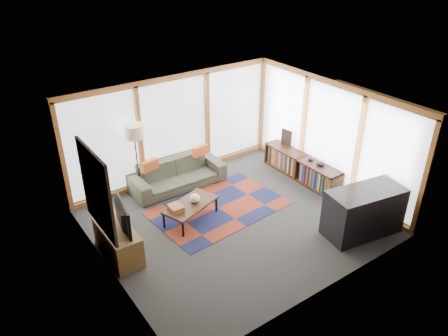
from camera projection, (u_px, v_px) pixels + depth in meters
ground at (235, 221)px, 9.27m from camera, size 5.50×5.50×0.00m
room_envelope at (239, 140)px, 9.19m from camera, size 5.52×5.02×2.62m
rug at (219, 208)px, 9.70m from camera, size 2.99×2.05×0.01m
sofa at (178, 174)px, 10.39m from camera, size 2.29×0.94×0.66m
pillow_left at (150, 165)px, 9.83m from camera, size 0.44×0.21×0.23m
pillow_right at (200, 151)px, 10.49m from camera, size 0.44×0.20×0.23m
floor_lamp at (137, 160)px, 9.86m from camera, size 0.44×0.44×1.73m
coffee_table at (191, 212)px, 9.22m from camera, size 1.32×0.95×0.40m
book_stack at (176, 208)px, 8.90m from camera, size 0.26×0.32×0.10m
vase at (195, 198)px, 9.14m from camera, size 0.25×0.25×0.19m
bookshelf at (301, 168)px, 10.75m from camera, size 0.42×2.33×0.58m
bowl_a at (321, 163)px, 10.21m from camera, size 0.25×0.25×0.11m
bowl_b at (311, 159)px, 10.44m from camera, size 0.16×0.16×0.08m
shelf_picture at (286, 138)px, 11.13m from camera, size 0.08×0.32×0.42m
tv_console at (118, 242)px, 8.16m from camera, size 0.51×1.23×0.61m
television at (118, 216)px, 7.88m from camera, size 0.31×0.96×0.55m
bar_counter at (364, 212)px, 8.70m from camera, size 1.65×0.99×0.98m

